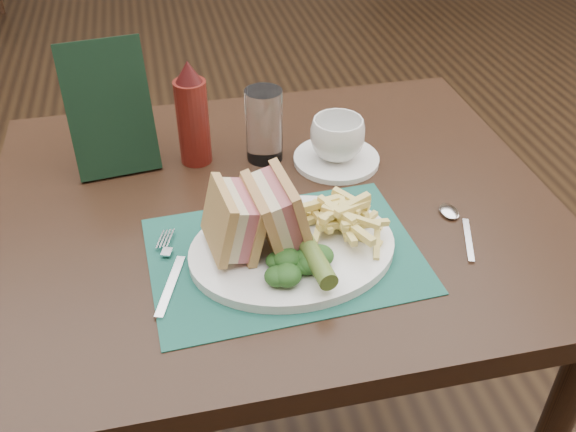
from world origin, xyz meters
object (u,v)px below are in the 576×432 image
object	(u,v)px
table_main	(277,356)
sandwich_half_a	(219,223)
saucer	(336,159)
check_presenter	(109,109)
coffee_cup	(337,139)
placemat	(284,255)
ketchup_bottle	(192,113)
sandwich_half_b	(264,214)
drinking_glass	(264,125)
plate	(293,249)

from	to	relation	value
table_main	sandwich_half_a	distance (m)	0.47
saucer	check_presenter	size ratio (longest dim) A/B	0.67
sandwich_half_a	coffee_cup	distance (m)	0.32
table_main	saucer	xyz separation A→B (m)	(0.13, 0.09, 0.38)
placemat	ketchup_bottle	size ratio (longest dim) A/B	2.06
sandwich_half_b	coffee_cup	xyz separation A→B (m)	(0.17, 0.21, -0.02)
placemat	coffee_cup	xyz separation A→B (m)	(0.14, 0.23, 0.05)
coffee_cup	drinking_glass	bearing A→B (deg)	161.36
table_main	placemat	size ratio (longest dim) A/B	2.34
check_presenter	placemat	bearing A→B (deg)	-59.36
table_main	placemat	bearing A→B (deg)	-95.59
placemat	plate	world-z (taller)	plate
plate	ketchup_bottle	world-z (taller)	ketchup_bottle
sandwich_half_b	coffee_cup	bearing A→B (deg)	46.01
coffee_cup	sandwich_half_b	bearing A→B (deg)	-128.22
table_main	drinking_glass	world-z (taller)	drinking_glass
coffee_cup	ketchup_bottle	bearing A→B (deg)	166.20
plate	sandwich_half_b	xyz separation A→B (m)	(-0.04, 0.01, 0.06)
placemat	check_presenter	bearing A→B (deg)	127.56
plate	drinking_glass	xyz separation A→B (m)	(0.01, 0.27, 0.06)
coffee_cup	ketchup_bottle	world-z (taller)	ketchup_bottle
placemat	coffee_cup	size ratio (longest dim) A/B	4.11
plate	coffee_cup	world-z (taller)	coffee_cup
drinking_glass	check_presenter	xyz separation A→B (m)	(-0.25, 0.03, 0.04)
saucer	ketchup_bottle	world-z (taller)	ketchup_bottle
saucer	coffee_cup	bearing A→B (deg)	0.00
ketchup_bottle	sandwich_half_a	bearing A→B (deg)	-88.59
drinking_glass	check_presenter	size ratio (longest dim) A/B	0.58
drinking_glass	coffee_cup	bearing A→B (deg)	-18.64
table_main	sandwich_half_a	size ratio (longest dim) A/B	8.92
check_presenter	plate	bearing A→B (deg)	-57.91
plate	sandwich_half_b	distance (m)	0.07
table_main	sandwich_half_b	size ratio (longest dim) A/B	8.44
ketchup_bottle	check_presenter	bearing A→B (deg)	174.40
plate	sandwich_half_a	distance (m)	0.12
sandwich_half_a	coffee_cup	bearing A→B (deg)	36.23
check_presenter	sandwich_half_a	bearing A→B (deg)	-71.15
plate	drinking_glass	bearing A→B (deg)	82.61
saucer	drinking_glass	distance (m)	0.14
placemat	drinking_glass	world-z (taller)	drinking_glass
drinking_glass	ketchup_bottle	size ratio (longest dim) A/B	0.70
table_main	sandwich_half_b	xyz separation A→B (m)	(-0.04, -0.12, 0.45)
table_main	placemat	distance (m)	0.40
sandwich_half_b	check_presenter	distance (m)	0.35
saucer	coffee_cup	world-z (taller)	coffee_cup
table_main	coffee_cup	xyz separation A→B (m)	(0.13, 0.09, 0.42)
plate	saucer	size ratio (longest dim) A/B	2.00
saucer	ketchup_bottle	size ratio (longest dim) A/B	0.81
drinking_glass	plate	bearing A→B (deg)	-92.24
table_main	placemat	xyz separation A→B (m)	(-0.01, -0.13, 0.38)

